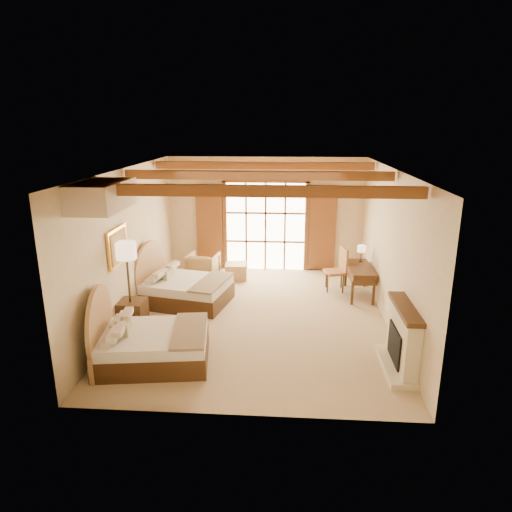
# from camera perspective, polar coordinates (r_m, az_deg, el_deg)

# --- Properties ---
(floor) EXTENTS (7.00, 7.00, 0.00)m
(floor) POSITION_cam_1_polar(r_m,az_deg,el_deg) (10.07, 0.18, -7.64)
(floor) COLOR tan
(floor) RESTS_ON ground
(wall_back) EXTENTS (5.50, 0.00, 5.50)m
(wall_back) POSITION_cam_1_polar(r_m,az_deg,el_deg) (12.94, 1.22, 5.21)
(wall_back) COLOR beige
(wall_back) RESTS_ON ground
(wall_left) EXTENTS (0.00, 7.00, 7.00)m
(wall_left) POSITION_cam_1_polar(r_m,az_deg,el_deg) (10.09, -15.60, 1.42)
(wall_left) COLOR beige
(wall_left) RESTS_ON ground
(wall_right) EXTENTS (0.00, 7.00, 7.00)m
(wall_right) POSITION_cam_1_polar(r_m,az_deg,el_deg) (9.75, 16.52, 0.84)
(wall_right) COLOR beige
(wall_right) RESTS_ON ground
(ceiling) EXTENTS (7.00, 7.00, 0.00)m
(ceiling) POSITION_cam_1_polar(r_m,az_deg,el_deg) (9.25, 0.19, 10.80)
(ceiling) COLOR #B26833
(ceiling) RESTS_ON ground
(ceiling_beams) EXTENTS (5.39, 4.60, 0.18)m
(ceiling_beams) POSITION_cam_1_polar(r_m,az_deg,el_deg) (9.26, 0.19, 10.06)
(ceiling_beams) COLOR brown
(ceiling_beams) RESTS_ON ceiling
(french_doors) EXTENTS (3.95, 0.08, 2.60)m
(french_doors) POSITION_cam_1_polar(r_m,az_deg,el_deg) (12.96, 1.20, 3.64)
(french_doors) COLOR white
(french_doors) RESTS_ON ground
(fireplace) EXTENTS (0.46, 1.40, 1.16)m
(fireplace) POSITION_cam_1_polar(r_m,az_deg,el_deg) (8.27, 17.76, -10.15)
(fireplace) COLOR beige
(fireplace) RESTS_ON ground
(painting) EXTENTS (0.06, 0.95, 0.75)m
(painting) POSITION_cam_1_polar(r_m,az_deg,el_deg) (9.36, -16.89, 1.13)
(painting) COLOR gold
(painting) RESTS_ON wall_left
(canopy_valance) EXTENTS (0.70, 1.40, 0.45)m
(canopy_valance) POSITION_cam_1_polar(r_m,az_deg,el_deg) (7.87, -18.68, 7.16)
(canopy_valance) COLOR beige
(canopy_valance) RESTS_ON ceiling
(bed_near) EXTENTS (2.09, 1.68, 1.25)m
(bed_near) POSITION_cam_1_polar(r_m,az_deg,el_deg) (8.40, -13.65, -10.38)
(bed_near) COLOR #402D12
(bed_near) RESTS_ON floor
(bed_far) EXTENTS (2.20, 1.82, 1.26)m
(bed_far) POSITION_cam_1_polar(r_m,az_deg,el_deg) (10.85, -9.44, -3.90)
(bed_far) COLOR #402D12
(bed_far) RESTS_ON floor
(nightstand) EXTENTS (0.54, 0.54, 0.64)m
(nightstand) POSITION_cam_1_polar(r_m,az_deg,el_deg) (9.69, -15.19, -7.18)
(nightstand) COLOR #402D12
(nightstand) RESTS_ON floor
(floor_lamp) EXTENTS (0.40, 0.40, 1.87)m
(floor_lamp) POSITION_cam_1_polar(r_m,az_deg,el_deg) (9.22, -15.89, -0.03)
(floor_lamp) COLOR #382C18
(floor_lamp) RESTS_ON floor
(armchair) EXTENTS (0.88, 0.90, 0.73)m
(armchair) POSITION_cam_1_polar(r_m,az_deg,el_deg) (12.39, -6.65, -1.30)
(armchair) COLOR tan
(armchair) RESTS_ON floor
(ottoman) EXTENTS (0.62, 0.62, 0.42)m
(ottoman) POSITION_cam_1_polar(r_m,az_deg,el_deg) (12.44, -2.51, -1.89)
(ottoman) COLOR #A67E47
(ottoman) RESTS_ON floor
(desk) EXTENTS (0.66, 1.40, 0.74)m
(desk) POSITION_cam_1_polar(r_m,az_deg,el_deg) (11.46, 12.77, -2.92)
(desk) COLOR #402D12
(desk) RESTS_ON floor
(desk_chair) EXTENTS (0.60, 0.59, 1.10)m
(desk_chair) POSITION_cam_1_polar(r_m,az_deg,el_deg) (11.69, 9.95, -2.64)
(desk_chair) COLOR #AB6E34
(desk_chair) RESTS_ON floor
(desk_lamp) EXTENTS (0.21, 0.21, 0.41)m
(desk_lamp) POSITION_cam_1_polar(r_m,az_deg,el_deg) (11.70, 13.06, 0.82)
(desk_lamp) COLOR #382C18
(desk_lamp) RESTS_ON desk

